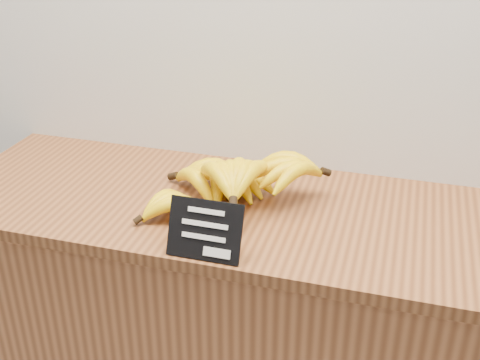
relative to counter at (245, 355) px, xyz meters
The scene contains 4 objects.
counter is the anchor object (origin of this frame).
counter_top 0.47m from the counter, ahead, with size 1.52×0.54×0.03m, color brown.
chalkboard_sign 0.59m from the counter, 95.40° to the right, with size 0.16×0.01×0.13m, color black.
banana_pile 0.54m from the counter, 160.01° to the left, with size 0.45×0.34×0.13m.
Camera 1 is at (0.38, 1.52, 1.64)m, focal length 45.00 mm.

